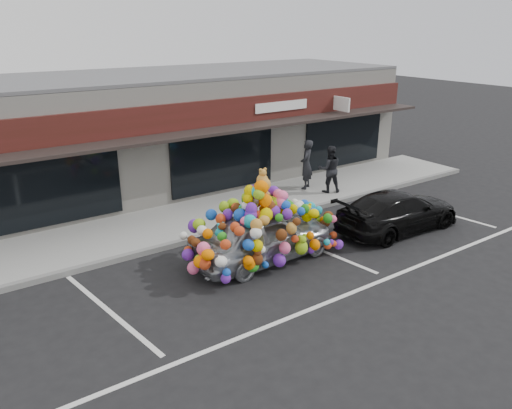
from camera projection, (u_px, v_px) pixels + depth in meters
ground at (235, 276)px, 12.70m from camera, size 90.00×90.00×0.00m
shop_building at (112, 135)px, 18.49m from camera, size 24.00×7.20×4.31m
sidewalk at (167, 225)px, 15.77m from camera, size 26.00×3.00×0.15m
kerb at (189, 241)px, 14.61m from camera, size 26.00×0.18×0.16m
parking_stripe_left at (109, 311)px, 11.14m from camera, size 0.73×4.37×0.01m
parking_stripe_mid at (313, 247)px, 14.35m from camera, size 0.73×4.37×0.01m
parking_stripe_right at (432, 210)px, 17.24m from camera, size 0.73×4.37×0.01m
lane_line at (356, 291)px, 11.99m from camera, size 14.00×0.12×0.01m
toy_car at (262, 230)px, 13.32m from camera, size 2.98×4.43×2.55m
black_sedan at (398, 211)px, 15.36m from camera, size 1.87×4.34×1.24m
pedestrian_a at (306, 164)px, 18.72m from camera, size 0.81×0.76×1.86m
pedestrian_b at (329, 169)px, 18.32m from camera, size 1.06×0.98×1.75m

